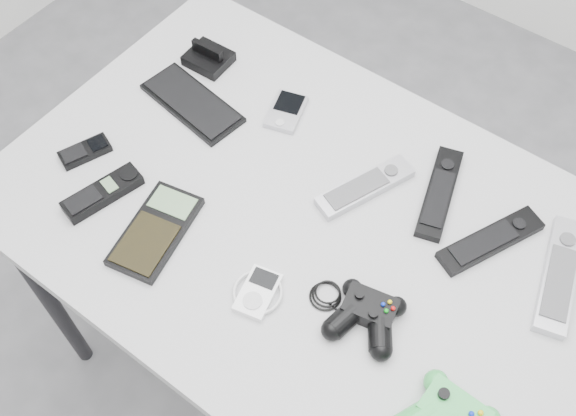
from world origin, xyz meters
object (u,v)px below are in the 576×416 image
Objects in this scene: desk at (316,243)px; remote_black_b at (491,240)px; controller_black at (367,314)px; pda at (286,111)px; calculator at (156,231)px; remote_black_a at (440,192)px; remote_silver_a at (365,187)px; mp3_player at (258,292)px; mobile_phone at (85,151)px; pda_keyboard at (192,103)px; remote_silver_b at (560,275)px; cordless_handset at (102,193)px.

desk is 0.32m from remote_black_b.
pda is at bearing 131.01° from controller_black.
calculator is (-0.50, -0.34, -0.00)m from remote_black_b.
controller_black reaches higher than remote_black_a.
mp3_player is (-0.03, -0.30, -0.00)m from remote_silver_a.
remote_black_a reaches higher than remote_black_b.
calculator reaches higher than mp3_player.
remote_black_b is at bearing 43.18° from mobile_phone.
remote_silver_b reaches higher than pda_keyboard.
remote_black_a is 1.00× the size of controller_black.
remote_silver_a is 0.14m from remote_black_a.
cordless_handset is 0.74× the size of controller_black.
remote_black_a is (0.35, 0.01, 0.00)m from pda.
remote_silver_b is at bearing 37.48° from controller_black.
cordless_handset is at bearing -5.31° from mobile_phone.
remote_silver_a is at bearing 49.08° from mobile_phone.
remote_black_b is 1.08× the size of calculator.
remote_black_b is 0.89× the size of remote_silver_b.
controller_black reaches higher than remote_black_b.
remote_silver_a is 0.95× the size of remote_black_a.
controller_black is at bearing -34.68° from remote_silver_a.
pda is 0.37m from calculator.
remote_black_b is at bearing 168.31° from remote_silver_b.
desk is 0.49m from mobile_phone.
mobile_phone is at bearing -145.87° from pda.
remote_black_a is 0.90× the size of remote_silver_b.
pda is 0.41m from mobile_phone.
remote_black_a is 0.64m from cordless_handset.
remote_silver_b is 0.84m from cordless_handset.
pda is at bearing -158.58° from remote_black_b.
calculator is at bearing 9.01° from mobile_phone.
remote_silver_b reaches higher than mobile_phone.
pda is 0.43× the size of remote_silver_b.
pda is at bearing 138.74° from desk.
pda is (0.17, 0.10, 0.00)m from pda_keyboard.
remote_silver_b is at bearing -23.47° from remote_black_a.
calculator is 2.08× the size of mp3_player.
mp3_player is at bearing -8.48° from calculator.
calculator is at bearing -165.67° from remote_silver_b.
remote_black_b is 0.13m from remote_silver_b.
remote_black_a is 1.36× the size of cordless_handset.
controller_black is (0.15, -0.22, 0.01)m from remote_silver_a.
pda_keyboard is at bearing -149.22° from remote_black_b.
mp3_player is (-0.40, -0.34, -0.00)m from remote_silver_b.
remote_black_a is at bearing 53.08° from remote_silver_a.
desk is 0.20m from mp3_player.
cordless_handset is (-0.64, -0.34, 0.00)m from remote_black_b.
desk is 5.30× the size of pda_keyboard.
remote_black_b reaches higher than mobile_phone.
remote_black_a is 1.01× the size of remote_black_b.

